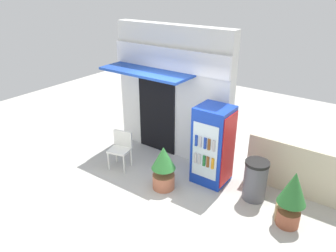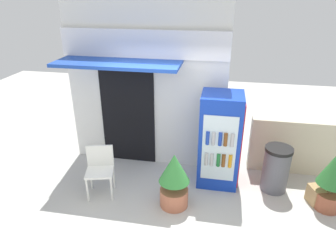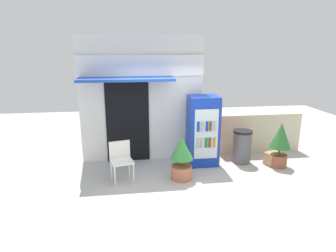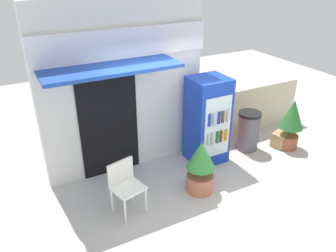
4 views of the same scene
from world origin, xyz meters
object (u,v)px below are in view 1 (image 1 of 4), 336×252
at_px(plastic_chair, 121,146).
at_px(potted_plant_near_shop, 163,166).
at_px(drink_cooler, 213,145).
at_px(cardboard_box, 287,212).
at_px(potted_plant_curbside, 292,195).
at_px(trash_bin, 255,180).

distance_m(plastic_chair, potted_plant_near_shop, 1.35).
relative_size(drink_cooler, plastic_chair, 1.98).
bearing_deg(plastic_chair, drink_cooler, 19.25).
distance_m(plastic_chair, cardboard_box, 3.87).
bearing_deg(potted_plant_curbside, plastic_chair, -176.32).
height_order(drink_cooler, cardboard_box, drink_cooler).
distance_m(drink_cooler, plastic_chair, 2.19).
xyz_separation_m(drink_cooler, potted_plant_curbside, (1.85, -0.46, -0.22)).
distance_m(plastic_chair, trash_bin, 3.14).
height_order(plastic_chair, potted_plant_curbside, potted_plant_curbside).
xyz_separation_m(plastic_chair, cardboard_box, (3.83, 0.40, -0.37)).
bearing_deg(potted_plant_near_shop, potted_plant_curbside, 8.57).
distance_m(potted_plant_near_shop, trash_bin, 1.90).
relative_size(potted_plant_near_shop, trash_bin, 1.15).
relative_size(plastic_chair, potted_plant_curbside, 0.79).
relative_size(plastic_chair, cardboard_box, 2.12).
height_order(potted_plant_near_shop, cardboard_box, potted_plant_near_shop).
xyz_separation_m(drink_cooler, potted_plant_near_shop, (-0.70, -0.85, -0.35)).
height_order(drink_cooler, potted_plant_near_shop, drink_cooler).
height_order(potted_plant_curbside, cardboard_box, potted_plant_curbside).
height_order(potted_plant_curbside, trash_bin, potted_plant_curbside).
bearing_deg(plastic_chair, potted_plant_near_shop, -5.65).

